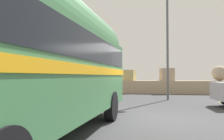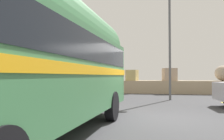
{
  "view_description": "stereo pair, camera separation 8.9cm",
  "coord_description": "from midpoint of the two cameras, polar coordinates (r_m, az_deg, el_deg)",
  "views": [
    {
      "loc": [
        -0.22,
        -7.85,
        1.49
      ],
      "look_at": [
        -1.17,
        -2.23,
        1.65
      ],
      "focal_mm": 35.87,
      "sensor_mm": 36.0,
      "label": 1
    },
    {
      "loc": [
        -0.13,
        -7.84,
        1.49
      ],
      "look_at": [
        -1.17,
        -2.23,
        1.65
      ],
      "focal_mm": 35.87,
      "sensor_mm": 36.0,
      "label": 2
    }
  ],
  "objects": [
    {
      "name": "ground",
      "position": [
        7.99,
        11.86,
        -12.21
      ],
      "size": [
        32.0,
        26.0,
        0.02
      ],
      "color": "#3C3C40"
    },
    {
      "name": "lamp_post",
      "position": [
        14.52,
        14.84,
        8.59
      ],
      "size": [
        0.7,
        0.65,
        7.24
      ],
      "color": "#5B5B60",
      "rests_on": "ground"
    },
    {
      "name": "breakwater",
      "position": [
        19.66,
        11.47,
        -3.87
      ],
      "size": [
        31.36,
        1.8,
        2.36
      ],
      "color": "tan",
      "rests_on": "ground"
    },
    {
      "name": "vintage_coach",
      "position": [
        5.43,
        -17.69,
        4.43
      ],
      "size": [
        2.92,
        8.71,
        3.7
      ],
      "rotation": [
        0.0,
        0.0,
        -0.06
      ],
      "color": "black",
      "rests_on": "ground"
    }
  ]
}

